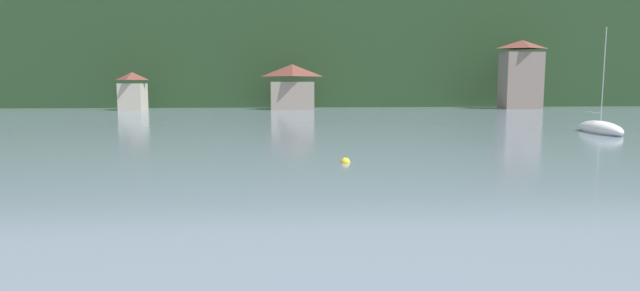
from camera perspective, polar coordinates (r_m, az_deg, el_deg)
name	(u,v)px	position (r m, az deg, el deg)	size (l,w,h in m)	color
wooded_hillside	(333,67)	(119.37, 1.43, 8.46)	(352.00, 64.03, 42.15)	#264223
shore_building_west	(133,92)	(78.58, -19.57, 5.50)	(3.30, 4.24, 5.29)	#BCB29E
shore_building_westcentral	(292,87)	(76.25, -3.02, 6.29)	(6.36, 5.23, 6.43)	gray
shore_building_central	(521,76)	(83.19, 20.88, 7.07)	(5.71, 3.67, 9.95)	gray
sailboat_far_5	(600,129)	(46.01, 28.00, 1.57)	(2.29, 6.08, 8.39)	white
mooring_buoy_mid	(345,162)	(25.79, 2.76, -1.84)	(0.48, 0.48, 0.48)	yellow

